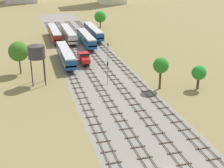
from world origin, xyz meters
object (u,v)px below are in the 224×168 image
at_px(shunter_loco_left_nearest, 84,57).
at_px(diesel_railcar_centre_left_mid, 86,38).
at_px(water_tower, 36,52).
at_px(signal_post_mid, 78,35).
at_px(passenger_coach_far_left_farther, 54,33).
at_px(signal_post_near, 108,70).
at_px(passenger_coach_centre_far, 93,31).
at_px(diesel_railcar_far_left_near, 66,55).
at_px(passenger_coach_left_midfar, 68,33).
at_px(signal_post_nearest, 108,50).

distance_m(shunter_loco_left_nearest, diesel_railcar_centre_left_mid, 20.68).
xyz_separation_m(water_tower, signal_post_mid, (15.42, 35.12, -4.49)).
xyz_separation_m(passenger_coach_far_left_farther, signal_post_mid, (7.13, -8.66, 0.66)).
distance_m(diesel_railcar_centre_left_mid, signal_post_near, 37.26).
relative_size(shunter_loco_left_nearest, passenger_coach_centre_far, 0.38).
xyz_separation_m(diesel_railcar_far_left_near, passenger_coach_left_midfar, (4.75, 27.52, 0.02)).
bearing_deg(signal_post_near, diesel_railcar_centre_left_mid, 86.34).
xyz_separation_m(shunter_loco_left_nearest, signal_post_mid, (2.38, 22.91, 1.27)).
bearing_deg(diesel_railcar_far_left_near, signal_post_near, -69.28).
xyz_separation_m(water_tower, signal_post_near, (15.42, -4.84, -4.26)).
bearing_deg(diesel_railcar_far_left_near, passenger_coach_left_midfar, 80.21).
relative_size(passenger_coach_left_midfar, water_tower, 2.29).
xyz_separation_m(shunter_loco_left_nearest, passenger_coach_centre_far, (9.50, 30.86, 0.60)).
xyz_separation_m(passenger_coach_centre_far, passenger_coach_far_left_farther, (-14.25, 0.72, 0.00)).
bearing_deg(water_tower, diesel_railcar_far_left_near, 59.36).
bearing_deg(diesel_railcar_centre_left_mid, shunter_loco_left_nearest, -103.29).
bearing_deg(shunter_loco_left_nearest, signal_post_nearest, 5.17).
xyz_separation_m(diesel_railcar_centre_left_mid, signal_post_nearest, (2.38, -19.47, 0.84)).
xyz_separation_m(passenger_coach_left_midfar, signal_post_nearest, (7.13, -28.67, 0.82)).
distance_m(water_tower, signal_post_nearest, 24.30).
xyz_separation_m(diesel_railcar_far_left_near, passenger_coach_centre_far, (14.25, 29.07, 0.02)).
relative_size(diesel_railcar_far_left_near, water_tower, 2.13).
distance_m(diesel_railcar_far_left_near, signal_post_near, 20.16).
bearing_deg(diesel_railcar_centre_left_mid, water_tower, -118.83).
bearing_deg(signal_post_nearest, passenger_coach_left_midfar, 103.96).
bearing_deg(passenger_coach_centre_far, diesel_railcar_centre_left_mid, -113.85).
distance_m(diesel_railcar_centre_left_mid, water_tower, 37.26).
bearing_deg(water_tower, shunter_loco_left_nearest, 43.11).
relative_size(passenger_coach_left_midfar, signal_post_nearest, 4.06).
relative_size(diesel_railcar_centre_left_mid, passenger_coach_far_left_farther, 0.93).
bearing_deg(shunter_loco_left_nearest, signal_post_mid, 84.08).
xyz_separation_m(diesel_railcar_far_left_near, water_tower, (-8.29, -14.00, 5.17)).
bearing_deg(signal_post_near, passenger_coach_far_left_farther, 98.34).
bearing_deg(signal_post_nearest, diesel_railcar_far_left_near, 174.50).
distance_m(water_tower, signal_post_mid, 38.62).
distance_m(shunter_loco_left_nearest, passenger_coach_left_midfar, 29.32).
bearing_deg(diesel_railcar_far_left_near, water_tower, -120.64).
height_order(passenger_coach_centre_far, water_tower, water_tower).
bearing_deg(signal_post_mid, diesel_railcar_far_left_near, -108.64).
xyz_separation_m(shunter_loco_left_nearest, signal_post_near, (2.38, -17.05, 1.49)).
height_order(diesel_railcar_centre_left_mid, passenger_coach_far_left_farther, same).
bearing_deg(water_tower, signal_post_nearest, 32.51).
bearing_deg(water_tower, passenger_coach_left_midfar, 72.56).
height_order(diesel_railcar_far_left_near, passenger_coach_far_left_farther, same).
xyz_separation_m(diesel_railcar_far_left_near, diesel_railcar_centre_left_mid, (9.50, 18.33, 0.00)).
bearing_deg(water_tower, diesel_railcar_centre_left_mid, 61.17).
height_order(shunter_loco_left_nearest, signal_post_near, signal_post_near).
relative_size(shunter_loco_left_nearest, water_tower, 0.88).
bearing_deg(diesel_railcar_centre_left_mid, signal_post_mid, 130.35).
bearing_deg(signal_post_nearest, passenger_coach_centre_far, 85.51).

